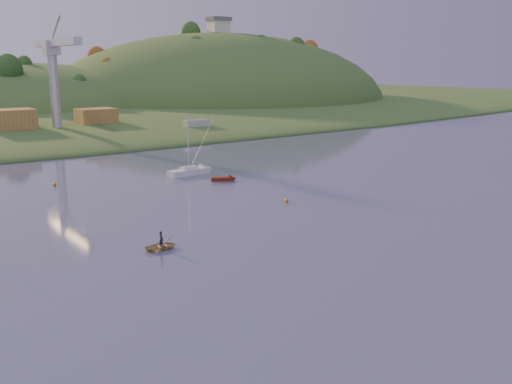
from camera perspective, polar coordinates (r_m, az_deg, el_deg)
shore_slope at (r=185.64m, az=-23.91°, el=6.27°), size 640.00×150.00×7.00m
hill_center at (r=231.57m, az=-23.94°, el=7.34°), size 140.00×120.00×36.00m
hill_right at (r=250.29m, az=-3.63°, el=8.72°), size 150.00×130.00×60.00m
hilltop_house at (r=250.20m, az=-3.74°, el=16.37°), size 9.00×7.00×6.45m
wharf at (r=145.43m, az=-18.30°, el=5.70°), size 42.00×16.00×2.40m
shed_west at (r=142.64m, az=-23.51°, el=6.62°), size 11.00×8.00×4.80m
shed_east at (r=149.60m, az=-15.69°, el=7.28°), size 9.00×7.00×4.00m
dock_crane at (r=140.19m, az=-19.48°, el=11.94°), size 3.20×28.00×20.30m
sailboat_far at (r=91.53m, az=-6.71°, el=2.12°), size 7.25×2.84×9.80m
canoe at (r=55.44m, az=-9.43°, el=-5.37°), size 3.21×2.38×0.64m
paddler at (r=55.30m, az=-9.45°, el=-4.91°), size 0.41×0.59×1.57m
red_tender at (r=86.75m, az=-2.94°, el=1.34°), size 4.03×2.98×1.32m
work_vessel at (r=143.84m, az=-5.95°, el=6.25°), size 14.79×5.96×3.74m
buoy_1 at (r=73.04m, az=3.09°, el=-0.85°), size 0.50×0.50×0.50m
buoy_3 at (r=87.81m, az=-19.49°, el=0.74°), size 0.50×0.50×0.50m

